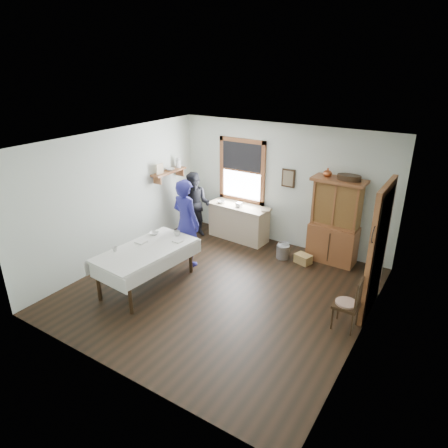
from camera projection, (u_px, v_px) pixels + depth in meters
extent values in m
cube|color=black|center=(220.00, 290.00, 7.33)|extent=(5.00, 5.00, 0.01)
cube|color=silver|center=(220.00, 143.00, 6.30)|extent=(5.00, 5.00, 0.01)
cube|color=beige|center=(282.00, 186.00, 8.76)|extent=(5.00, 0.01, 2.70)
cube|color=beige|center=(109.00, 288.00, 4.87)|extent=(5.00, 0.01, 2.70)
cube|color=beige|center=(117.00, 197.00, 8.05)|extent=(0.01, 5.00, 2.70)
cube|color=beige|center=(370.00, 258.00, 5.58)|extent=(0.01, 5.00, 2.70)
cube|color=white|center=(242.00, 171.00, 9.17)|extent=(1.00, 0.02, 1.30)
cube|color=brown|center=(242.00, 140.00, 8.88)|extent=(1.18, 0.06, 0.09)
cube|color=brown|center=(241.00, 199.00, 9.42)|extent=(1.18, 0.06, 0.09)
cube|color=brown|center=(222.00, 168.00, 9.42)|extent=(0.09, 0.06, 1.48)
cube|color=brown|center=(263.00, 174.00, 8.88)|extent=(0.09, 0.06, 1.48)
cube|color=black|center=(242.00, 156.00, 9.01)|extent=(0.98, 0.03, 0.62)
cube|color=#463B32|center=(379.00, 254.00, 6.37)|extent=(0.03, 0.90, 2.10)
cube|color=brown|center=(369.00, 266.00, 5.99)|extent=(0.08, 0.12, 2.10)
cube|color=brown|center=(384.00, 242.00, 6.78)|extent=(0.08, 0.12, 2.10)
cube|color=brown|center=(388.00, 187.00, 5.96)|extent=(0.08, 1.14, 0.12)
cube|color=brown|center=(169.00, 172.00, 9.08)|extent=(0.24, 1.00, 0.04)
cube|color=brown|center=(157.00, 180.00, 8.81)|extent=(0.22, 0.03, 0.18)
cube|color=brown|center=(180.00, 172.00, 9.43)|extent=(0.22, 0.03, 0.18)
cube|color=tan|center=(160.00, 169.00, 8.80)|extent=(0.03, 0.22, 0.24)
cylinder|color=silver|center=(178.00, 163.00, 9.30)|extent=(0.12, 0.12, 0.22)
cube|color=#352212|center=(288.00, 178.00, 8.58)|extent=(0.30, 0.04, 0.40)
torus|color=black|center=(375.00, 226.00, 5.69)|extent=(0.01, 0.27, 0.27)
cube|color=tan|center=(239.00, 222.00, 9.29)|extent=(1.47, 0.65, 0.82)
cube|color=brown|center=(335.00, 222.00, 8.05)|extent=(1.06, 0.53, 1.78)
cube|color=silver|center=(147.00, 267.00, 7.35)|extent=(1.15, 1.97, 0.76)
cube|color=#352212|center=(347.00, 302.00, 6.16)|extent=(0.43, 0.43, 0.91)
cube|color=#A0A3A9|center=(283.00, 252.00, 8.46)|extent=(0.31, 0.31, 0.29)
cube|color=#AA8C4D|center=(303.00, 259.00, 8.26)|extent=(0.38, 0.31, 0.19)
imported|color=navy|center=(186.00, 226.00, 7.99)|extent=(0.67, 0.49, 1.67)
imported|color=black|center=(195.00, 207.00, 9.38)|extent=(0.82, 0.72, 1.42)
imported|color=silver|center=(177.00, 233.00, 7.73)|extent=(0.14, 0.14, 0.10)
imported|color=silver|center=(115.00, 249.00, 7.10)|extent=(0.09, 0.09, 0.08)
imported|color=silver|center=(154.00, 233.00, 7.78)|extent=(0.25, 0.25, 0.05)
imported|color=#796A50|center=(261.00, 210.00, 8.84)|extent=(0.24, 0.26, 0.02)
imported|color=silver|center=(221.00, 202.00, 9.27)|extent=(0.20, 0.20, 0.06)
imported|color=silver|center=(170.00, 169.00, 9.10)|extent=(0.22, 0.22, 0.05)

